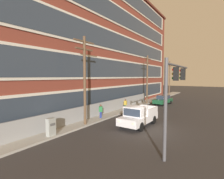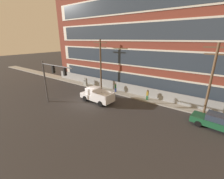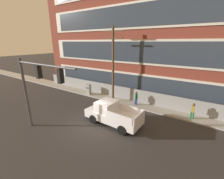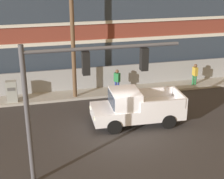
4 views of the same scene
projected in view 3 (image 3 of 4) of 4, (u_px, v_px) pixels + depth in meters
ground_plane at (92, 126)px, 12.98m from camera, size 160.00×160.00×0.00m
sidewalk_building_side at (127, 102)px, 18.06m from camera, size 80.00×2.19×0.16m
brick_mill_building at (221, 16)px, 16.28m from camera, size 45.29×11.43×19.31m
chain_link_fence at (136, 96)px, 17.73m from camera, size 31.16×0.06×1.69m
traffic_signal_mast at (36, 82)px, 10.85m from camera, size 6.11×0.43×5.81m
pickup_truck_white at (112, 114)px, 13.12m from camera, size 5.13×2.25×1.99m
utility_pole_near_corner at (113, 62)px, 16.86m from camera, size 2.73×0.26×8.56m
electrical_cabinet at (88, 90)px, 20.18m from camera, size 0.65×0.44×1.55m
pedestrian_near_cabinet at (136, 98)px, 16.72m from camera, size 0.44×0.46×1.69m
pedestrian_by_fence at (193, 110)px, 13.68m from camera, size 0.32×0.42×1.69m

